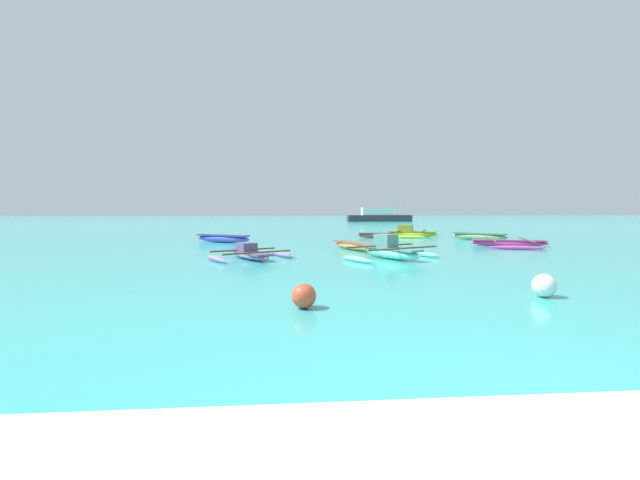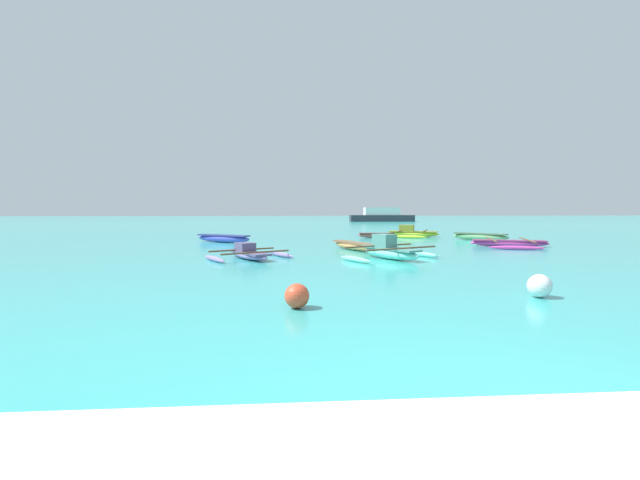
% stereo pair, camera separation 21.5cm
% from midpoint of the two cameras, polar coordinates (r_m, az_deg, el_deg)
% --- Properties ---
extents(ground_plane, '(240.00, 240.00, 0.00)m').
position_cam_midpoint_polar(ground_plane, '(4.28, 32.19, -24.21)').
color(ground_plane, '#38ADA8').
extents(moored_boat_0, '(3.59, 2.59, 0.46)m').
position_cam_midpoint_polar(moored_boat_0, '(25.94, -12.54, 0.24)').
color(moored_boat_0, '#4752CB').
rests_on(moored_boat_0, ground_plane).
extents(moored_boat_1, '(1.88, 3.50, 0.39)m').
position_cam_midpoint_polar(moored_boat_1, '(20.74, 4.85, -0.74)').
color(moored_boat_1, tan).
rests_on(moored_boat_1, ground_plane).
extents(moored_boat_2, '(2.88, 2.81, 0.47)m').
position_cam_midpoint_polar(moored_boat_2, '(28.73, 20.77, 0.45)').
color(moored_boat_2, '#6DA66D').
rests_on(moored_boat_2, ground_plane).
extents(moored_boat_3, '(2.62, 0.76, 0.35)m').
position_cam_midpoint_polar(moored_boat_3, '(29.60, 7.78, 0.66)').
color(moored_boat_3, '#A85E55').
rests_on(moored_boat_3, ground_plane).
extents(moored_boat_4, '(3.94, 4.57, 0.40)m').
position_cam_midpoint_polar(moored_boat_4, '(24.78, 24.13, -0.37)').
color(moored_boat_4, '#E842A6').
rests_on(moored_boat_4, ground_plane).
extents(moored_boat_5, '(4.12, 3.35, 0.97)m').
position_cam_midpoint_polar(moored_boat_5, '(17.24, 9.60, -1.44)').
color(moored_boat_5, '#7AE9D8').
rests_on(moored_boat_5, ground_plane).
extents(moored_boat_6, '(3.65, 3.27, 0.63)m').
position_cam_midpoint_polar(moored_boat_6, '(17.25, -9.17, -1.82)').
color(moored_boat_6, '#8C77BB').
rests_on(moored_boat_6, ground_plane).
extents(moored_boat_7, '(3.68, 4.45, 0.84)m').
position_cam_midpoint_polar(moored_boat_7, '(31.46, 12.35, 0.96)').
color(moored_boat_7, yellow).
rests_on(moored_boat_7, ground_plane).
extents(mooring_buoy_0, '(0.50, 0.50, 0.50)m').
position_cam_midpoint_polar(mooring_buoy_0, '(8.63, -2.38, -7.46)').
color(mooring_buoy_0, '#E54C2D').
rests_on(mooring_buoy_0, ground_plane).
extents(mooring_buoy_1, '(0.53, 0.53, 0.53)m').
position_cam_midpoint_polar(mooring_buoy_1, '(10.89, 27.74, -5.44)').
color(mooring_buoy_1, white).
rests_on(mooring_buoy_1, ground_plane).
extents(distant_ferry, '(10.09, 2.22, 2.22)m').
position_cam_midpoint_polar(distant_ferry, '(68.33, 8.33, 3.22)').
color(distant_ferry, '#2D333D').
rests_on(distant_ferry, ground_plane).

